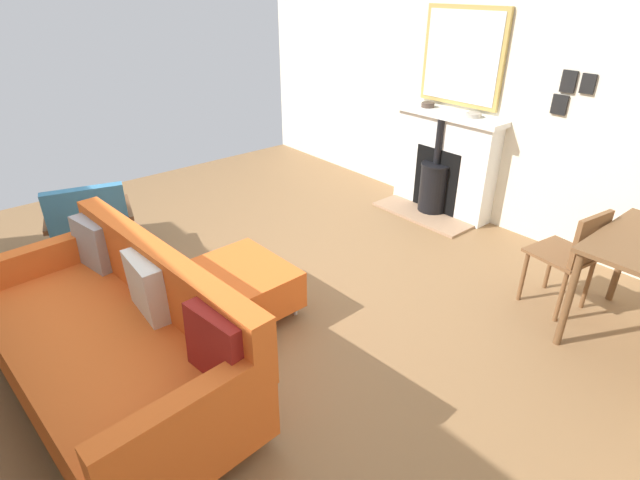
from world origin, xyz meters
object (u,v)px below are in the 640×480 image
at_px(sofa, 117,341).
at_px(dining_chair_near_fireplace, 573,252).
at_px(mantel_bowl_far, 474,115).
at_px(ottoman, 245,284).
at_px(armchair_accent, 90,219).
at_px(mantel_bowl_near, 428,104).
at_px(fireplace, 442,168).

bearing_deg(sofa, dining_chair_near_fireplace, 155.19).
xyz_separation_m(mantel_bowl_far, dining_chair_near_fireplace, (0.79, 1.47, -0.58)).
bearing_deg(sofa, ottoman, -168.18).
relative_size(sofa, armchair_accent, 2.57).
bearing_deg(armchair_accent, dining_chair_near_fireplace, 129.86).
bearing_deg(armchair_accent, ottoman, 113.87).
bearing_deg(sofa, mantel_bowl_near, -168.60).
bearing_deg(armchair_accent, mantel_bowl_near, 164.56).
xyz_separation_m(mantel_bowl_near, armchair_accent, (3.22, -0.89, -0.64)).
distance_m(fireplace, armchair_accent, 3.40).
distance_m(ottoman, dining_chair_near_fireplace, 2.37).
xyz_separation_m(mantel_bowl_far, ottoman, (2.60, -0.03, -0.84)).
height_order(fireplace, ottoman, fireplace).
xyz_separation_m(mantel_bowl_near, dining_chair_near_fireplace, (0.79, 2.02, -0.59)).
xyz_separation_m(ottoman, dining_chair_near_fireplace, (-1.81, 1.51, 0.26)).
height_order(mantel_bowl_near, ottoman, mantel_bowl_near).
distance_m(sofa, ottoman, 1.03).
bearing_deg(armchair_accent, mantel_bowl_far, 155.92).
bearing_deg(mantel_bowl_near, sofa, 11.40).
bearing_deg(ottoman, mantel_bowl_near, -168.75).
xyz_separation_m(sofa, ottoman, (-1.00, -0.21, -0.12)).
xyz_separation_m(sofa, armchair_accent, (-0.38, -1.61, 0.08)).
height_order(fireplace, sofa, fireplace).
bearing_deg(fireplace, dining_chair_near_fireplace, 66.40).
distance_m(fireplace, ottoman, 2.59).
distance_m(fireplace, sofa, 3.60).
relative_size(fireplace, mantel_bowl_far, 8.28).
bearing_deg(ottoman, fireplace, -174.73).
bearing_deg(dining_chair_near_fireplace, fireplace, -113.60).
distance_m(mantel_bowl_near, armchair_accent, 3.40).
height_order(ottoman, armchair_accent, armchair_accent).
bearing_deg(ottoman, sofa, 11.82).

